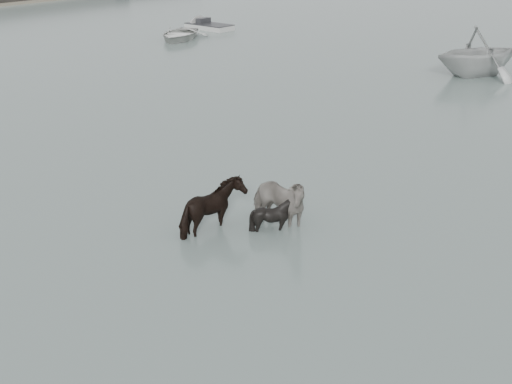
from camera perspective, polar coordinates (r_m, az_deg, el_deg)
ground at (r=15.52m, az=-4.21°, el=-5.03°), size 140.00×140.00×0.00m
pony_pinto at (r=16.39m, az=1.94°, el=-0.17°), size 2.04×1.05×1.67m
pony_dark at (r=16.02m, az=-3.76°, el=-0.97°), size 1.78×1.92×1.57m
pony_black at (r=16.16m, az=1.75°, el=-1.46°), size 1.14×1.04×1.18m
rowboat_lead at (r=44.13m, az=-6.86°, el=13.90°), size 4.78×5.39×0.92m
rowboat_trail at (r=34.89m, az=19.22°, el=11.85°), size 6.15×6.41×2.61m
skiff_outer at (r=48.40m, az=-4.18°, el=14.68°), size 4.98×1.75×0.75m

